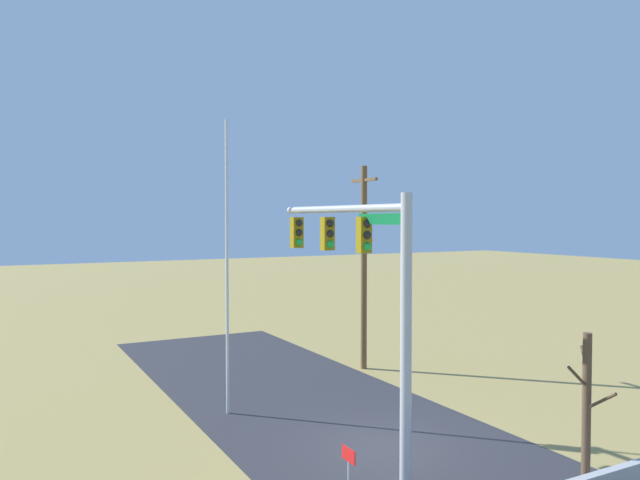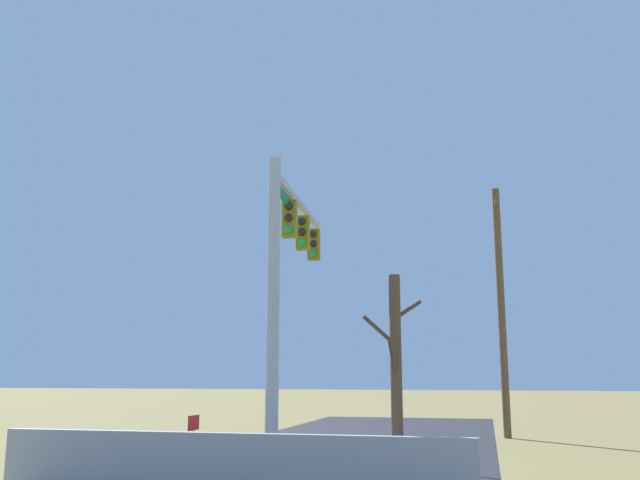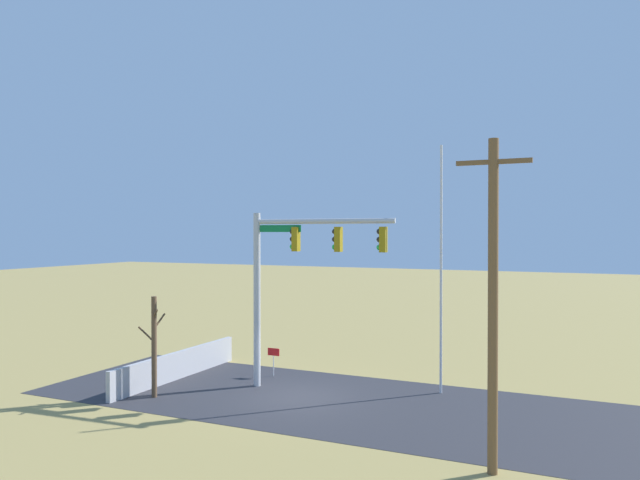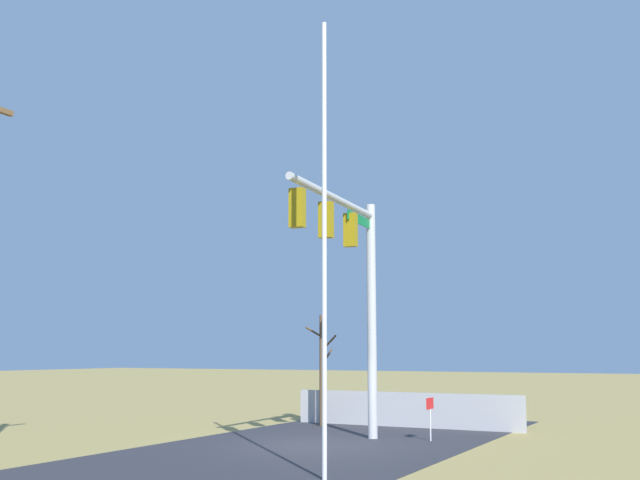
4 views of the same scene
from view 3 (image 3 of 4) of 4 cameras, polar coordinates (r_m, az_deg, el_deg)
The scene contains 9 objects.
ground_plane at distance 23.55m, azimuth -2.13°, elevation -14.63°, with size 160.00×160.00×0.00m, color #9E894C.
road_surface at distance 22.12m, azimuth 7.54°, elevation -15.64°, with size 28.00×8.00×0.01m, color #2D2D33.
sidewalk_corner at distance 25.72m, azimuth -7.95°, elevation -13.30°, with size 6.00×6.00×0.01m, color #B7B5AD.
retaining_fence at distance 26.79m, azimuth -13.34°, elevation -11.48°, with size 0.20×8.09×1.16m, color #A8A8AD.
signal_mast at distance 23.79m, azimuth -2.48°, elevation -2.43°, with size 5.84×0.68×7.02m.
flagpole at distance 23.73m, azimuth 11.40°, elevation -2.75°, with size 0.10×0.10×9.61m, color silver.
utility_pole at distance 16.16m, azimuth 16.07°, elevation -5.50°, with size 1.90×0.26×8.64m.
bare_tree at distance 23.86m, azimuth -15.45°, elevation -9.60°, with size 1.27×1.02×3.82m.
open_sign at distance 26.56m, azimuth -4.42°, elevation -10.85°, with size 0.56×0.04×1.22m.
Camera 3 is at (-10.15, 20.31, 6.23)m, focal length 33.78 mm.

